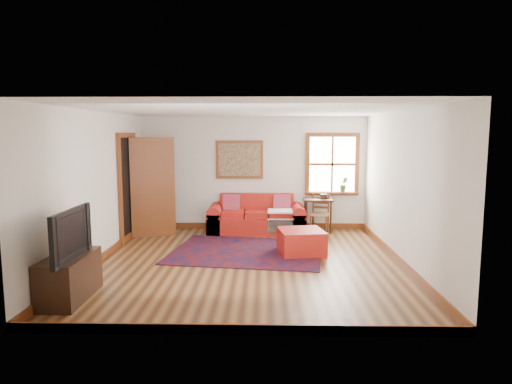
{
  "coord_description": "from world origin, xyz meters",
  "views": [
    {
      "loc": [
        0.28,
        -7.36,
        2.15
      ],
      "look_at": [
        0.11,
        0.6,
        1.11
      ],
      "focal_mm": 32.0,
      "sensor_mm": 36.0,
      "label": 1
    }
  ],
  "objects_px": {
    "red_ottoman": "(301,242)",
    "media_cabinet": "(69,277)",
    "side_table": "(318,204)",
    "red_leather_sofa": "(257,220)",
    "ladder_back_chair": "(320,212)"
  },
  "relations": [
    {
      "from": "side_table",
      "to": "media_cabinet",
      "type": "relative_size",
      "value": 0.7
    },
    {
      "from": "red_ottoman",
      "to": "ladder_back_chair",
      "type": "distance_m",
      "value": 1.82
    },
    {
      "from": "ladder_back_chair",
      "to": "red_ottoman",
      "type": "bearing_deg",
      "value": -107.16
    },
    {
      "from": "red_ottoman",
      "to": "media_cabinet",
      "type": "bearing_deg",
      "value": -152.91
    },
    {
      "from": "red_ottoman",
      "to": "ladder_back_chair",
      "type": "xyz_separation_m",
      "value": [
        0.53,
        1.72,
        0.23
      ]
    },
    {
      "from": "red_leather_sofa",
      "to": "side_table",
      "type": "height_order",
      "value": "red_leather_sofa"
    },
    {
      "from": "red_leather_sofa",
      "to": "media_cabinet",
      "type": "distance_m",
      "value": 4.7
    },
    {
      "from": "red_ottoman",
      "to": "side_table",
      "type": "height_order",
      "value": "side_table"
    },
    {
      "from": "side_table",
      "to": "ladder_back_chair",
      "type": "bearing_deg",
      "value": -38.22
    },
    {
      "from": "red_ottoman",
      "to": "media_cabinet",
      "type": "xyz_separation_m",
      "value": [
        -3.17,
        -2.3,
        0.07
      ]
    },
    {
      "from": "red_leather_sofa",
      "to": "media_cabinet",
      "type": "xyz_separation_m",
      "value": [
        -2.34,
        -4.07,
        0.02
      ]
    },
    {
      "from": "red_leather_sofa",
      "to": "red_ottoman",
      "type": "height_order",
      "value": "red_leather_sofa"
    },
    {
      "from": "side_table",
      "to": "media_cabinet",
      "type": "distance_m",
      "value": 5.47
    },
    {
      "from": "ladder_back_chair",
      "to": "media_cabinet",
      "type": "relative_size",
      "value": 0.79
    },
    {
      "from": "red_leather_sofa",
      "to": "side_table",
      "type": "bearing_deg",
      "value": -0.45
    }
  ]
}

